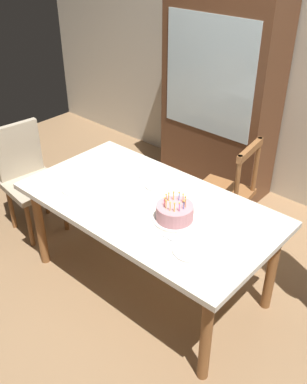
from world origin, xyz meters
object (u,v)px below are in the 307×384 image
Objects in this scene: dining_table at (148,212)px; plate_far_side at (159,184)px; chair_spindle_back at (224,195)px; birthday_cake at (175,213)px; plate_near_celebrant at (77,188)px; plate_near_guest at (191,250)px; chair_upholstered at (27,173)px; china_cabinet at (220,97)px.

dining_table is 8.15× the size of plate_far_side.
plate_far_side reaches higher than dining_table.
chair_spindle_back is (0.20, 0.59, -0.29)m from plate_far_side.
dining_table is 0.31m from birthday_cake.
chair_spindle_back is (-0.16, 0.85, -0.34)m from birthday_cake.
dining_table is 0.55m from plate_near_celebrant.
birthday_cake reaches higher than dining_table.
plate_near_guest is 0.23× the size of chair_spindle_back.
plate_near_celebrant and plate_far_side have the same top height.
chair_spindle_back reaches higher than birthday_cake.
chair_upholstered reaches higher than plate_near_celebrant.
plate_far_side is at bearing 145.25° from plate_near_guest.
plate_near_celebrant is 1.79m from china_cabinet.
birthday_cake is 1.78m from china_cabinet.
chair_upholstered is (-1.82, 0.09, -0.22)m from plate_near_guest.
china_cabinet is at bearing 89.91° from plate_near_celebrant.
dining_table is 1.89× the size of chair_spindle_back.
birthday_cake is 1.27× the size of plate_far_side.
plate_far_side is at bearing 144.01° from birthday_cake.
plate_far_side is at bearing -108.84° from chair_spindle_back.
birthday_cake is at bearing -35.99° from plate_far_side.
plate_near_guest is (1.03, 0.00, 0.00)m from plate_near_celebrant.
dining_table is 0.59m from plate_near_guest.
plate_far_side and plate_near_guest have the same top height.
plate_far_side is 0.69m from chair_spindle_back.
china_cabinet is (-0.76, 1.60, 0.15)m from birthday_cake.
chair_upholstered is at bearing -176.78° from birthday_cake.
chair_spindle_back reaches higher than plate_near_guest.
birthday_cake is 1.27× the size of plate_near_celebrant.
chair_spindle_back is 1.68m from chair_upholstered.
china_cabinet is at bearing 106.64° from plate_far_side.
china_cabinet is (0.79, 1.69, 0.42)m from chair_upholstered.
chair_upholstered is 1.91m from china_cabinet.
plate_near_celebrant is 0.59m from plate_far_side.
plate_near_celebrant is 0.12× the size of china_cabinet.
china_cabinet is at bearing 128.73° from chair_spindle_back.
plate_near_guest is 1.84m from chair_upholstered.
dining_table is at bearing -67.61° from plate_far_side.
plate_far_side is 0.23× the size of chair_upholstered.
plate_near_celebrant is 0.83m from chair_upholstered.
plate_near_guest is at bearing -67.43° from chair_spindle_back.
chair_upholstered is at bearing -174.18° from dining_table.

